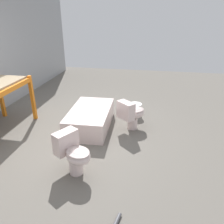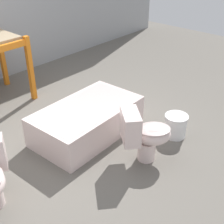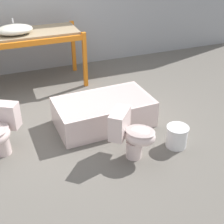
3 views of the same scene
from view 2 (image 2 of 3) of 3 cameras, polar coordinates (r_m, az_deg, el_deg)
The scene contains 4 objects.
ground_plane at distance 4.10m, azimuth -15.40°, elevation -5.53°, with size 12.00×12.00×0.00m, color #666059.
bathtub_main at distance 4.02m, azimuth -4.55°, elevation -1.21°, with size 1.43×0.85×0.40m.
toilet_near at distance 3.52m, azimuth 5.92°, elevation -4.01°, with size 0.64×0.62×0.64m.
bucket_white at distance 4.09m, azimuth 11.56°, elevation -2.39°, with size 0.30×0.30×0.30m.
Camera 2 is at (-1.67, -2.93, 2.33)m, focal length 50.00 mm.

